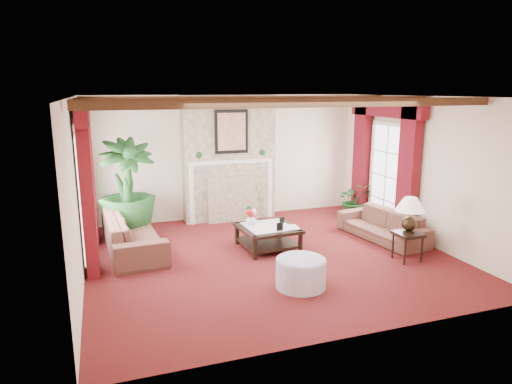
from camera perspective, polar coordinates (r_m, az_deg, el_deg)
name	(u,v)px	position (r m, az deg, el deg)	size (l,w,h in m)	color
floor	(270,257)	(7.93, 1.74, -8.09)	(6.00, 6.00, 0.00)	#49110D
ceiling	(271,97)	(7.41, 1.89, 11.82)	(6.00, 6.00, 0.00)	white
back_wall	(226,157)	(10.13, -3.71, 4.37)	(6.00, 0.02, 2.70)	beige
left_wall	(77,193)	(7.09, -21.50, -0.11)	(0.02, 5.50, 2.70)	beige
right_wall	(421,170)	(9.05, 19.90, 2.63)	(0.02, 5.50, 2.70)	beige
ceiling_beams	(271,101)	(7.41, 1.88, 11.36)	(6.00, 3.00, 0.12)	#351F11
fireplace	(228,95)	(9.84, -3.51, 12.02)	(2.00, 0.52, 2.70)	tan
french_door_left	(77,133)	(7.96, -21.48, 6.91)	(0.10, 1.10, 2.16)	white
french_door_right	(390,124)	(9.73, 16.42, 8.16)	(0.10, 1.10, 2.16)	white
curtains_left	(82,106)	(7.94, -20.92, 9.98)	(0.20, 2.40, 2.55)	#500A18
curtains_right	(387,103)	(9.65, 16.04, 10.65)	(0.20, 2.40, 2.55)	#500A18
sofa_left	(133,227)	(8.37, -15.18, -4.24)	(0.80, 2.28, 0.88)	#3A0F1B
sofa_right	(382,221)	(9.05, 15.53, -3.46)	(0.82, 1.94, 0.73)	#3A0F1B
potted_palm	(128,209)	(9.21, -15.66, -2.10)	(1.39, 2.07, 1.07)	black
small_plant	(354,204)	(10.42, 12.14, -1.48)	(0.88, 0.94, 0.62)	black
coffee_table	(268,237)	(8.27, 1.49, -5.69)	(1.00, 1.00, 0.41)	black
side_table	(407,246)	(8.10, 18.38, -6.46)	(0.41, 0.41, 0.49)	black
ottoman	(301,273)	(6.74, 5.61, -10.06)	(0.73, 0.73, 0.42)	#A69FB5
table_lamp	(410,215)	(7.95, 18.65, -2.70)	(0.49, 0.49, 0.62)	black
flower_vase	(251,219)	(8.30, -0.66, -3.45)	(0.19, 0.20, 0.19)	silver
book	(286,220)	(8.07, 3.81, -3.57)	(0.22, 0.05, 0.30)	black
photo_frame_a	(280,227)	(7.94, 3.00, -4.39)	(0.11, 0.02, 0.15)	black
photo_frame_b	(282,220)	(8.38, 3.24, -3.57)	(0.09, 0.02, 0.12)	black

